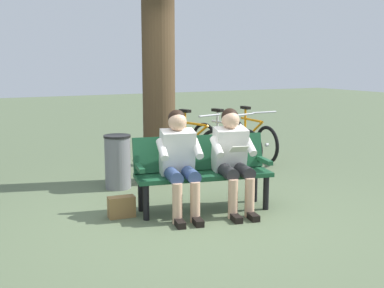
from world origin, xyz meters
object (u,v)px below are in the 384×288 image
Objects in this scene: bench at (202,167)px; person_reading at (233,155)px; person_companion at (179,158)px; bicycle_blue at (192,144)px; bicycle_orange at (250,139)px; bicycle_silver at (225,143)px; tree_trunk at (158,41)px; litter_bin at (118,162)px; handbag at (122,207)px.

person_reading is (-0.28, 0.23, 0.16)m from bench.
person_companion is 0.73× the size of bicycle_blue.
person_reading is at bearing -37.04° from bicycle_orange.
person_reading is at bearing -43.31° from bicycle_silver.
bicycle_blue is (-1.38, -2.31, -0.30)m from person_companion.
tree_trunk is at bearing -81.42° from bicycle_silver.
person_reading is at bearing 118.64° from litter_bin.
bench is at bearing 113.21° from litter_bin.
bench is 5.55× the size of handbag.
person_reading is at bearing 153.14° from bench.
litter_bin is (0.58, -1.36, -0.13)m from bench.
bench is 2.09m from tree_trunk.
bicycle_blue is at bearing -119.99° from bicycle_silver.
tree_trunk is at bearing -128.61° from handbag.
litter_bin is 0.45× the size of bicycle_silver.
bench is 1.05m from handbag.
bicycle_silver and bicycle_blue have the same top height.
bicycle_silver reaches higher than handbag.
bicycle_silver is at bearing -142.75° from handbag.
person_reading is 0.73× the size of bicycle_silver.
person_companion reaches higher than bicycle_blue.
handbag is 2.91m from bicycle_blue.
bicycle_blue is (0.54, -0.16, 0.00)m from bicycle_silver.
bicycle_blue reaches higher than litter_bin.
tree_trunk is (-0.09, -1.44, 1.51)m from bench.
bench is at bearing -26.86° from person_reading.
person_companion reaches higher than handbag.
tree_trunk is 2.46× the size of bicycle_silver.
bicycle_blue is (-1.03, -2.21, -0.15)m from bench.
bicycle_silver is 0.57m from bicycle_blue.
bicycle_orange is (-2.21, -2.21, -0.15)m from bench.
person_reading is 0.30× the size of tree_trunk.
person_reading reaches higher than litter_bin.
bench is at bearing 86.46° from tree_trunk.
litter_bin is 2.27m from bicycle_silver.
litter_bin is at bearing -85.79° from bicycle_silver.
bicycle_silver reaches higher than bench.
handbag is at bearing -55.38° from bicycle_orange.
bench is 3.13m from bicycle_orange.
person_reading is 0.73× the size of bicycle_blue.
tree_trunk reaches higher than bicycle_silver.
bicycle_silver is (-1.58, -2.06, -0.15)m from bench.
bench is 1.39× the size of person_companion.
handbag is at bearing -7.20° from person_companion.
handbag is at bearing -66.53° from bicycle_silver.
handbag is at bearing -3.68° from person_reading.
person_reading is at bearing 96.62° from tree_trunk.
bicycle_orange is at bearing -123.13° from bench.
bicycle_orange reaches higher than handbag.
bench is at bearing -40.64° from bicycle_blue.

